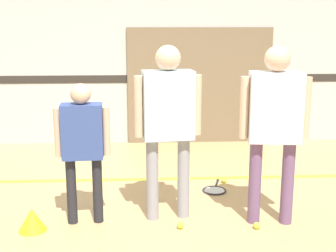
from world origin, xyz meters
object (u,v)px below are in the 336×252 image
Objects in this scene: person_instructor at (168,114)px; training_cone at (32,220)px; tennis_ball_by_spare_racket at (224,180)px; tennis_ball_near_instructor at (181,225)px; racket_spare_on_floor at (215,190)px; person_student_right at (275,116)px; person_student_left at (82,139)px; tennis_ball_stray_left at (257,226)px.

person_instructor reaches higher than training_cone.
training_cone is (-2.02, -1.20, 0.08)m from tennis_ball_by_spare_racket.
tennis_ball_near_instructor is (0.10, -0.27, -1.02)m from person_instructor.
person_instructor is 3.16× the size of racket_spare_on_floor.
racket_spare_on_floor is 8.16× the size of tennis_ball_near_instructor.
tennis_ball_by_spare_racket is at bearing -16.16° from racket_spare_on_floor.
racket_spare_on_floor is at bearing -59.75° from person_student_right.
person_student_right is at bearing -6.68° from person_student_left.
training_cone is (-1.39, 0.03, 0.08)m from tennis_ball_near_instructor.
person_student_left reaches higher than training_cone.
training_cone is at bearing -176.35° from person_instructor.
person_student_left is at bearing 171.59° from tennis_ball_stray_left.
racket_spare_on_floor is 2.06× the size of training_cone.
person_instructor reaches higher than person_student_left.
racket_spare_on_floor is at bearing -121.51° from tennis_ball_by_spare_racket.
tennis_ball_by_spare_racket is at bearing 94.12° from tennis_ball_stray_left.
person_student_left is at bearing 19.20° from training_cone.
person_student_right is 6.52× the size of training_cone.
person_student_left reaches higher than tennis_ball_stray_left.
training_cone is at bearing 132.44° from racket_spare_on_floor.
tennis_ball_stray_left reaches higher than racket_spare_on_floor.
person_instructor is 1.39m from racket_spare_on_floor.
person_student_right is at bearing 42.00° from tennis_ball_stray_left.
person_student_left is 0.89m from training_cone.
tennis_ball_by_spare_racket is (0.73, 0.97, -1.02)m from person_instructor.
racket_spare_on_floor is at bearing 27.09° from training_cone.
person_instructor reaches higher than tennis_ball_stray_left.
tennis_ball_near_instructor is 1.39m from training_cone.
tennis_ball_near_instructor is at bearing -116.88° from tennis_ball_by_spare_racket.
person_student_left reaches higher than tennis_ball_near_instructor.
person_student_left is 20.63× the size of tennis_ball_stray_left.
person_instructor is 1.59m from tennis_ball_by_spare_racket.
person_instructor is at bearing 10.39° from training_cone.
tennis_ball_stray_left is (0.25, -1.03, 0.02)m from racket_spare_on_floor.
racket_spare_on_floor is (1.39, 0.79, -0.83)m from person_student_left.
training_cone is (-2.26, -0.07, -0.95)m from person_student_right.
tennis_ball_stray_left is at bearing -11.91° from person_student_left.
person_instructor is 25.83× the size of tennis_ball_near_instructor.
person_student_left is at bearing 134.92° from racket_spare_on_floor.
racket_spare_on_floor is 8.16× the size of tennis_ball_stray_left.
tennis_ball_by_spare_racket is (-0.25, 1.14, -1.02)m from person_student_right.
tennis_ball_near_instructor is at bearing -15.84° from person_student_left.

